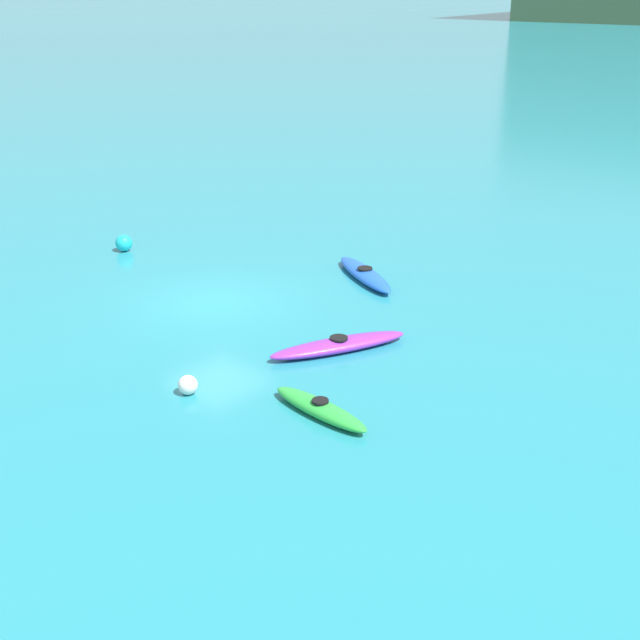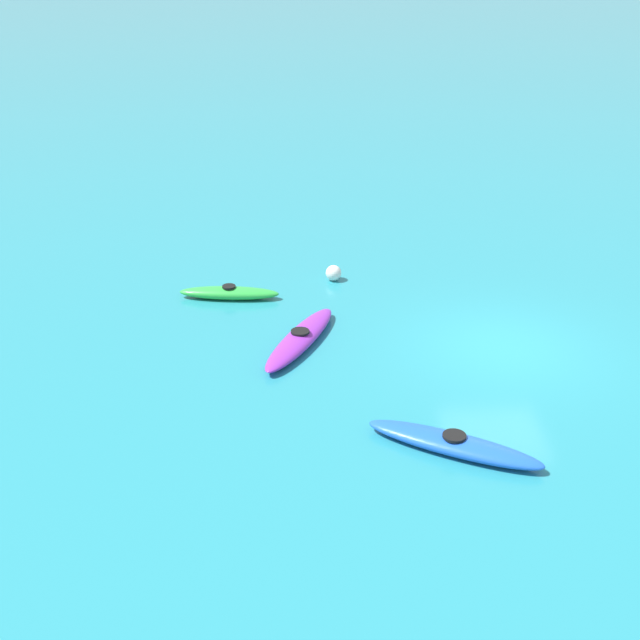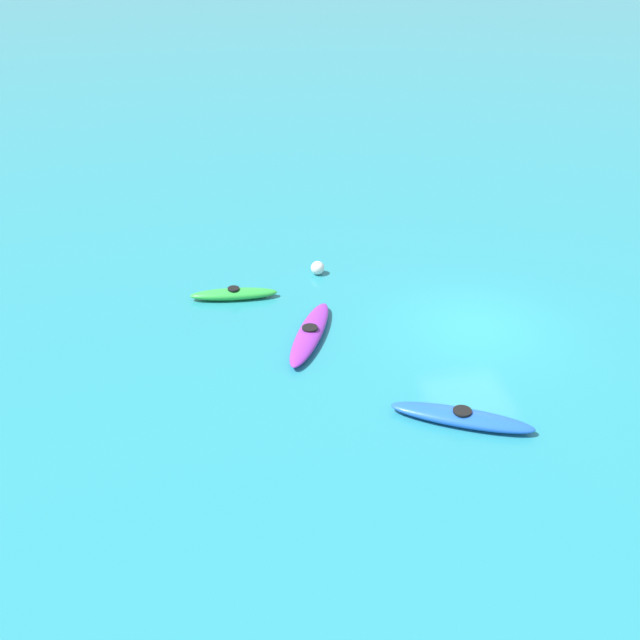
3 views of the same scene
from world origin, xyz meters
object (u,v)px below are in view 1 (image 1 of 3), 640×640
kayak_blue (365,274)px  kayak_purple (339,345)px  kayak_green (320,409)px  buoy_white (188,385)px  buoy_cyan (124,243)px

kayak_blue → kayak_purple: same height
kayak_green → buoy_white: bearing=-157.8°
kayak_blue → buoy_cyan: (-7.76, -3.05, 0.12)m
kayak_blue → kayak_purple: bearing=-58.3°
kayak_blue → kayak_green: 8.72m
kayak_purple → buoy_cyan: (-10.60, 1.52, 0.12)m
buoy_white → kayak_green: bearing=22.2°
buoy_white → kayak_purple: bearing=75.8°
kayak_green → buoy_cyan: bearing=160.9°
kayak_blue → buoy_white: bearing=-77.8°
kayak_purple → buoy_cyan: size_ratio=6.40×
buoy_cyan → buoy_white: size_ratio=1.27×
kayak_blue → buoy_white: (1.84, -8.52, 0.06)m
kayak_purple → buoy_white: buoy_white is taller
buoy_cyan → kayak_purple: bearing=-8.2°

